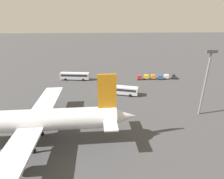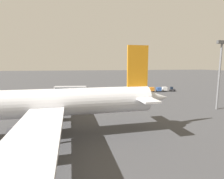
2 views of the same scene
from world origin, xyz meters
name	(u,v)px [view 2 (image 2 of 2)]	position (x,y,z in m)	size (l,w,h in m)	color
ground_plane	(101,92)	(0.00, 0.00, 0.00)	(600.00, 600.00, 0.00)	#424244
airplane	(40,104)	(17.18, 46.92, 5.69)	(45.30, 38.97, 15.15)	silver
shuttle_bus_near	(71,89)	(13.16, 3.89, 1.93)	(12.92, 4.37, 3.21)	silver
shuttle_bus_far	(126,95)	(-4.79, 21.54, 1.81)	(12.91, 6.48, 3.00)	silver
baggage_tug	(172,89)	(-31.21, 5.99, 0.94)	(2.61, 2.05, 2.10)	#333338
worker_person	(107,90)	(-2.53, 0.95, 0.87)	(0.38, 0.38, 1.74)	#1E1E2D
cargo_cart_white	(165,89)	(-27.64, 5.80, 1.19)	(2.23, 1.97, 2.06)	#38383D
cargo_cart_blue	(159,89)	(-24.58, 6.31, 1.19)	(2.23, 1.97, 2.06)	#38383D
cargo_cart_orange	(152,89)	(-21.52, 5.72, 1.19)	(2.23, 1.97, 2.06)	#38383D
cargo_cart_yellow	(145,89)	(-18.45, 5.68, 1.19)	(2.23, 1.97, 2.06)	#38383D
cargo_cart_red	(139,90)	(-15.39, 5.91, 1.19)	(2.23, 1.97, 2.06)	#38383D
light_pole	(220,68)	(-25.41, 37.24, 10.98)	(2.80, 0.70, 17.95)	slate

